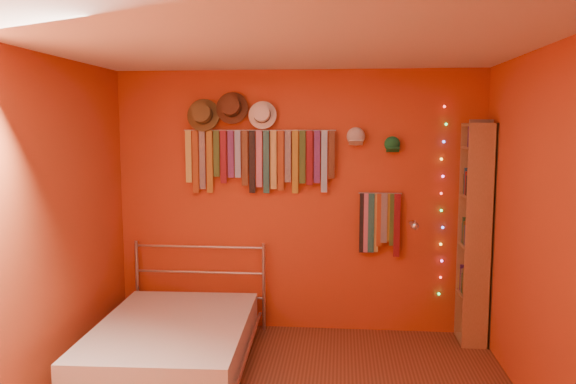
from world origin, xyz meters
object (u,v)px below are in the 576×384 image
(bookshelf, at_px, (479,233))
(bed, at_px, (173,343))
(tie_rack, at_px, (259,157))
(reading_lamp, at_px, (414,225))

(bookshelf, distance_m, bed, 2.84)
(tie_rack, relative_size, reading_lamp, 4.63)
(tie_rack, distance_m, bookshelf, 2.13)
(bookshelf, bearing_deg, bed, -163.31)
(reading_lamp, xyz_separation_m, bed, (-2.03, -0.76, -0.88))
(tie_rack, xyz_separation_m, reading_lamp, (1.44, -0.18, -0.60))
(tie_rack, xyz_separation_m, bed, (-0.58, -0.94, -1.48))
(reading_lamp, bearing_deg, tie_rack, 173.03)
(tie_rack, distance_m, reading_lamp, 1.57)
(reading_lamp, xyz_separation_m, bookshelf, (0.58, 0.02, -0.06))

